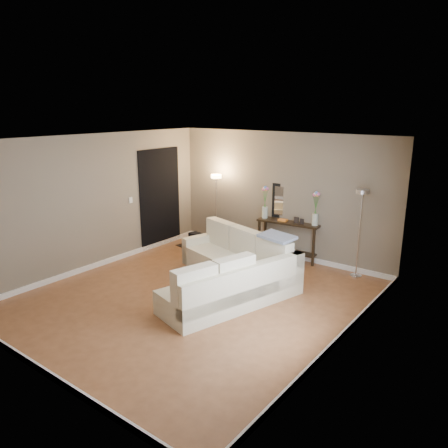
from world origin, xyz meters
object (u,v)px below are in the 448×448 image
Objects in this scene: floor_lamp_unlit at (361,216)px; sectional_sofa at (233,270)px; console_table at (285,237)px; floor_lamp_lit at (216,196)px.

sectional_sofa is at bearing -130.37° from floor_lamp_unlit.
floor_lamp_unlit reaches higher than console_table.
floor_lamp_unlit is (3.26, 0.08, 0.02)m from floor_lamp_lit.
sectional_sofa reaches higher than console_table.
console_table is at bearing 91.64° from sectional_sofa.
floor_lamp_lit reaches higher than sectional_sofa.
sectional_sofa is at bearing -45.09° from floor_lamp_lit.
console_table is 1.75m from floor_lamp_unlit.
floor_lamp_unlit is (1.59, -0.09, 0.72)m from console_table.
sectional_sofa is 1.91m from console_table.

